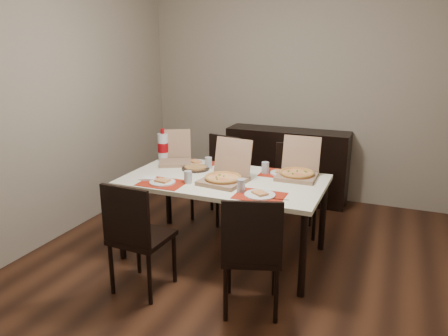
{
  "coord_description": "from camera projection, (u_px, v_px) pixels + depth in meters",
  "views": [
    {
      "loc": [
        1.26,
        -3.41,
        1.96
      ],
      "look_at": [
        -0.16,
        0.09,
        0.85
      ],
      "focal_mm": 35.0,
      "sensor_mm": 36.0,
      "label": 1
    }
  ],
  "objects": [
    {
      "name": "dip_bowl",
      "position": [
        240.0,
        173.0,
        4.08
      ],
      "size": [
        0.16,
        0.16,
        0.03
      ],
      "primitive_type": "imported",
      "rotation": [
        0.0,
        0.0,
        0.32
      ],
      "color": "white",
      "rests_on": "dining_table"
    },
    {
      "name": "setting_far_left",
      "position": [
        197.0,
        163.0,
        4.41
      ],
      "size": [
        0.47,
        0.3,
        0.11
      ],
      "color": "#AA1C0B",
      "rests_on": "dining_table"
    },
    {
      "name": "soda_bottle",
      "position": [
        163.0,
        147.0,
        4.55
      ],
      "size": [
        0.11,
        0.11,
        0.34
      ],
      "color": "silver",
      "rests_on": "dining_table"
    },
    {
      "name": "setting_far_right",
      "position": [
        277.0,
        172.0,
        4.1
      ],
      "size": [
        0.44,
        0.3,
        0.11
      ],
      "color": "#AA1C0B",
      "rests_on": "dining_table"
    },
    {
      "name": "sideboard",
      "position": [
        287.0,
        165.0,
        5.49
      ],
      "size": [
        1.5,
        0.4,
        0.9
      ],
      "primitive_type": "cube",
      "color": "black",
      "rests_on": "ground"
    },
    {
      "name": "faina_plate",
      "position": [
        196.0,
        168.0,
        4.25
      ],
      "size": [
        0.27,
        0.27,
        0.03
      ],
      "color": "black",
      "rests_on": "dining_table"
    },
    {
      "name": "pizza_box_left",
      "position": [
        175.0,
        157.0,
        4.47
      ],
      "size": [
        0.44,
        0.46,
        0.32
      ],
      "color": "#8D6B51",
      "rests_on": "dining_table"
    },
    {
      "name": "ground",
      "position": [
        237.0,
        261.0,
        4.04
      ],
      "size": [
        3.8,
        4.0,
        0.02
      ],
      "primitive_type": "cube",
      "color": "#422314",
      "rests_on": "ground"
    },
    {
      "name": "napkin_loose",
      "position": [
        236.0,
        178.0,
        3.95
      ],
      "size": [
        0.16,
        0.16,
        0.02
      ],
      "primitive_type": "cube",
      "rotation": [
        0.0,
        0.0,
        0.86
      ],
      "color": "white",
      "rests_on": "dining_table"
    },
    {
      "name": "dining_table",
      "position": [
        224.0,
        185.0,
        3.98
      ],
      "size": [
        1.8,
        1.0,
        0.75
      ],
      "color": "white",
      "rests_on": "ground"
    },
    {
      "name": "pizza_box_center",
      "position": [
        225.0,
        176.0,
        3.85
      ],
      "size": [
        0.41,
        0.44,
        0.36
      ],
      "color": "#8D6B51",
      "rests_on": "dining_table"
    },
    {
      "name": "chair_far_right",
      "position": [
        296.0,
        184.0,
        4.56
      ],
      "size": [
        0.53,
        0.53,
        0.93
      ],
      "color": "black",
      "rests_on": "ground"
    },
    {
      "name": "chair_near_left",
      "position": [
        136.0,
        234.0,
        3.39
      ],
      "size": [
        0.44,
        0.44,
        0.93
      ],
      "color": "black",
      "rests_on": "ground"
    },
    {
      "name": "setting_near_left",
      "position": [
        168.0,
        180.0,
        3.84
      ],
      "size": [
        0.49,
        0.3,
        0.11
      ],
      "color": "#AA1C0B",
      "rests_on": "dining_table"
    },
    {
      "name": "pizza_box_right",
      "position": [
        298.0,
        171.0,
        3.99
      ],
      "size": [
        0.36,
        0.4,
        0.35
      ],
      "color": "#8D6B51",
      "rests_on": "dining_table"
    },
    {
      "name": "chair_near_right",
      "position": [
        252.0,
        250.0,
        3.12
      ],
      "size": [
        0.53,
        0.53,
        0.93
      ],
      "color": "black",
      "rests_on": "ground"
    },
    {
      "name": "setting_near_right",
      "position": [
        255.0,
        192.0,
        3.54
      ],
      "size": [
        0.45,
        0.3,
        0.11
      ],
      "color": "#AA1C0B",
      "rests_on": "dining_table"
    },
    {
      "name": "chair_far_left",
      "position": [
        218.0,
        174.0,
        4.92
      ],
      "size": [
        0.51,
        0.51,
        0.93
      ],
      "color": "black",
      "rests_on": "ground"
    },
    {
      "name": "room_walls",
      "position": [
        255.0,
        66.0,
        3.93
      ],
      "size": [
        3.84,
        4.02,
        2.62
      ],
      "color": "gray",
      "rests_on": "ground"
    }
  ]
}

